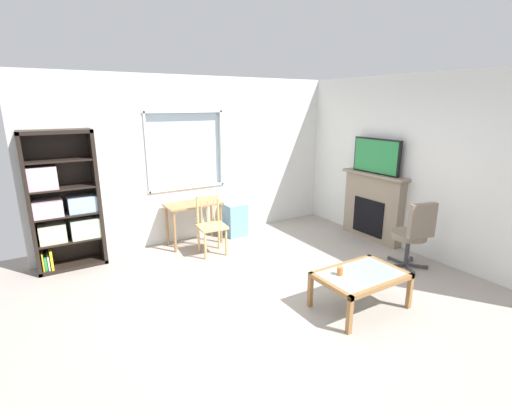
# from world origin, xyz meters

# --- Properties ---
(ground) EXTENTS (6.22, 5.77, 0.02)m
(ground) POSITION_xyz_m (0.00, 0.00, -0.01)
(ground) COLOR #9E9389
(wall_back_with_window) EXTENTS (5.22, 0.15, 2.72)m
(wall_back_with_window) POSITION_xyz_m (0.02, 2.39, 1.34)
(wall_back_with_window) COLOR silver
(wall_back_with_window) RESTS_ON ground
(wall_right) EXTENTS (0.12, 4.97, 2.72)m
(wall_right) POSITION_xyz_m (2.67, 0.00, 1.36)
(wall_right) COLOR silver
(wall_right) RESTS_ON ground
(bookshelf) EXTENTS (0.90, 0.38, 1.95)m
(bookshelf) POSITION_xyz_m (-2.08, 2.15, 0.90)
(bookshelf) COLOR black
(bookshelf) RESTS_ON ground
(desk_under_window) EXTENTS (0.91, 0.47, 0.71)m
(desk_under_window) POSITION_xyz_m (-0.20, 2.04, 0.59)
(desk_under_window) COLOR #A37547
(desk_under_window) RESTS_ON ground
(wooden_chair) EXTENTS (0.46, 0.44, 0.90)m
(wooden_chair) POSITION_xyz_m (-0.13, 1.52, 0.46)
(wooden_chair) COLOR tan
(wooden_chair) RESTS_ON ground
(plastic_drawer_unit) EXTENTS (0.35, 0.40, 0.58)m
(plastic_drawer_unit) POSITION_xyz_m (0.58, 2.09, 0.29)
(plastic_drawer_unit) COLOR #72ADDB
(plastic_drawer_unit) RESTS_ON ground
(fireplace) EXTENTS (0.26, 1.25, 1.15)m
(fireplace) POSITION_xyz_m (2.51, 0.67, 0.58)
(fireplace) COLOR gray
(fireplace) RESTS_ON ground
(tv) EXTENTS (0.06, 0.93, 0.58)m
(tv) POSITION_xyz_m (2.49, 0.67, 1.44)
(tv) COLOR black
(tv) RESTS_ON fireplace
(office_chair) EXTENTS (0.58, 0.61, 1.00)m
(office_chair) POSITION_xyz_m (2.04, -0.49, 0.55)
(office_chair) COLOR #7A6B5B
(office_chair) RESTS_ON ground
(coffee_table) EXTENTS (1.00, 0.67, 0.43)m
(coffee_table) POSITION_xyz_m (0.64, -0.84, 0.37)
(coffee_table) COLOR #8C9E99
(coffee_table) RESTS_ON ground
(sippy_cup) EXTENTS (0.07, 0.07, 0.09)m
(sippy_cup) POSITION_xyz_m (0.41, -0.74, 0.47)
(sippy_cup) COLOR orange
(sippy_cup) RESTS_ON coffee_table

